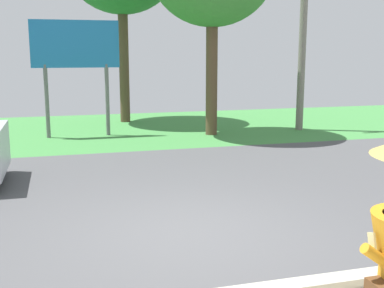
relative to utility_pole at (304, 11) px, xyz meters
name	(u,v)px	position (x,y,z in m)	size (l,w,h in m)	color
ground_plane	(152,183)	(-6.02, -5.23, -3.92)	(40.00, 22.00, 0.20)	#4C4C4F
utility_pole	(304,11)	(0.00, 0.00, 0.00)	(1.80, 0.24, 7.39)	gray
roadside_billboard	(76,53)	(-7.20, 0.60, -1.33)	(2.60, 0.12, 3.50)	slate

